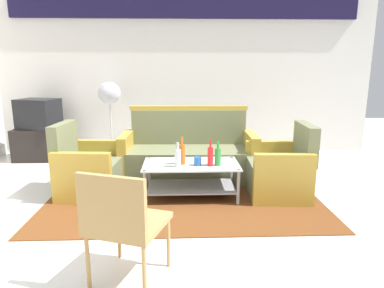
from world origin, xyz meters
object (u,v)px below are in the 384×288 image
(television, at_px, (39,114))
(pedestal_fan, at_px, (110,98))
(armchair_left, at_px, (88,170))
(cup, at_px, (198,161))
(bottle_clear, at_px, (178,158))
(armchair_right, at_px, (280,172))
(couch, at_px, (189,156))
(coffee_table, at_px, (191,175))
(bottle_red, at_px, (210,156))
(tv_stand, at_px, (41,144))
(bottle_orange, at_px, (182,154))
(bottle_green, at_px, (218,157))
(wicker_chair, at_px, (122,219))

(television, bearing_deg, pedestal_fan, -162.16)
(armchair_left, bearing_deg, television, -139.47)
(armchair_left, height_order, cup, armchair_left)
(bottle_clear, bearing_deg, armchair_right, 7.17)
(armchair_left, bearing_deg, couch, 118.45)
(bottle_clear, bearing_deg, coffee_table, 38.27)
(armchair_left, bearing_deg, bottle_red, 83.56)
(bottle_clear, bearing_deg, tv_stand, 139.88)
(bottle_orange, height_order, tv_stand, bottle_orange)
(armchair_right, bearing_deg, bottle_orange, 95.59)
(cup, relative_size, pedestal_fan, 0.08)
(coffee_table, xyz_separation_m, bottle_green, (0.30, -0.08, 0.24))
(bottle_red, bearing_deg, coffee_table, 155.51)
(couch, xyz_separation_m, bottle_clear, (-0.14, -0.84, 0.20))
(bottle_red, bearing_deg, pedestal_fan, 127.40)
(coffee_table, xyz_separation_m, bottle_clear, (-0.15, -0.12, 0.24))
(armchair_left, distance_m, cup, 1.33)
(couch, bearing_deg, bottle_orange, 84.31)
(armchair_right, height_order, bottle_green, armchair_right)
(tv_stand, relative_size, pedestal_fan, 0.63)
(bottle_orange, xyz_separation_m, bottle_green, (0.40, -0.07, -0.02))
(armchair_left, relative_size, pedestal_fan, 0.67)
(television, xyz_separation_m, wicker_chair, (1.90, -3.42, -0.27))
(bottle_green, height_order, television, television)
(wicker_chair, bearing_deg, bottle_orange, 95.24)
(bottle_red, bearing_deg, armchair_left, 169.34)
(couch, height_order, coffee_table, couch)
(coffee_table, bearing_deg, armchair_right, 1.73)
(tv_stand, relative_size, wicker_chair, 0.95)
(bottle_red, xyz_separation_m, wicker_chair, (-0.73, -1.54, -0.03))
(couch, distance_m, coffee_table, 0.72)
(cup, bearing_deg, tv_stand, 143.15)
(coffee_table, distance_m, bottle_red, 0.34)
(bottle_clear, relative_size, wicker_chair, 0.33)
(coffee_table, bearing_deg, cup, -46.85)
(cup, bearing_deg, pedestal_fan, 124.96)
(armchair_left, height_order, wicker_chair, armchair_left)
(couch, bearing_deg, bottle_clear, 81.91)
(coffee_table, relative_size, wicker_chair, 1.31)
(armchair_right, bearing_deg, pedestal_fan, 55.42)
(bottle_orange, bearing_deg, bottle_green, -9.42)
(bottle_orange, bearing_deg, wicker_chair, -104.45)
(coffee_table, height_order, wicker_chair, wicker_chair)
(bottle_green, bearing_deg, coffee_table, 164.87)
(couch, xyz_separation_m, coffee_table, (0.01, -0.72, -0.04))
(bottle_orange, distance_m, bottle_green, 0.41)
(armchair_left, xyz_separation_m, wicker_chair, (0.71, -1.81, 0.21))
(armchair_right, bearing_deg, bottle_red, 102.00)
(armchair_right, bearing_deg, tv_stand, 66.47)
(armchair_left, relative_size, bottle_red, 2.85)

